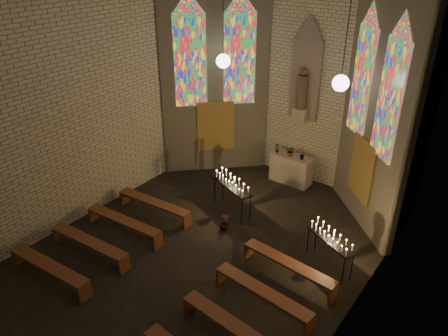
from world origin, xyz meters
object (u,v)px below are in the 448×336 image
Objects in this scene: votive_stand_left at (232,184)px; aisle_flower_pot at (224,223)px; altar at (291,169)px; votive_stand_right at (331,238)px.

aisle_flower_pot is at bearing -47.24° from votive_stand_left.
votive_stand_right is (2.94, -3.33, 0.42)m from altar.
aisle_flower_pot is 1.23m from votive_stand_left.
votive_stand_left is (-0.53, -2.75, 0.50)m from altar.
altar is 2.84m from votive_stand_left.
altar is 3.65m from aisle_flower_pot.
votive_stand_left is (-0.37, 0.89, 0.77)m from aisle_flower_pot.
votive_stand_right is at bearing 5.75° from aisle_flower_pot.
altar is 0.86× the size of votive_stand_left.
aisle_flower_pot is at bearing -149.56° from votive_stand_right.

